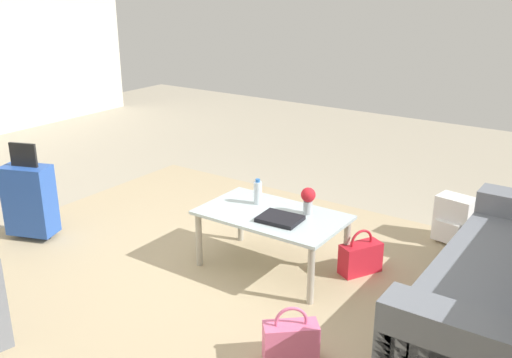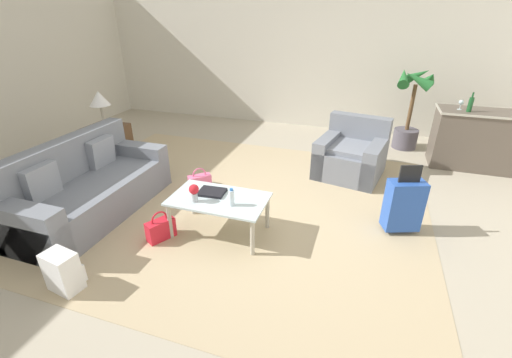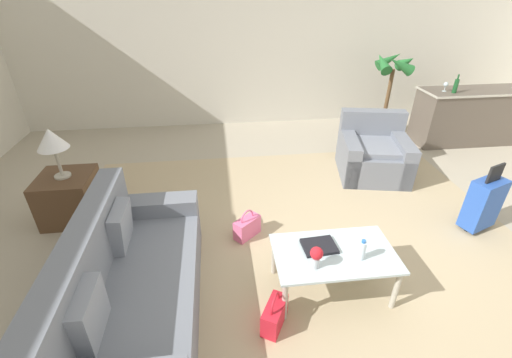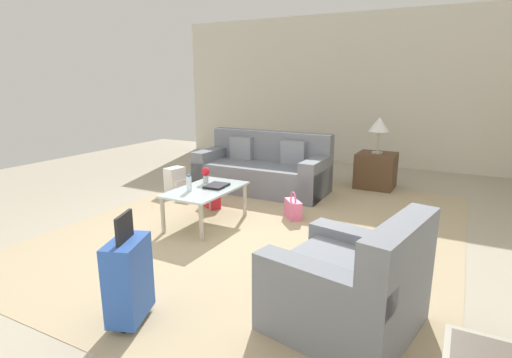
% 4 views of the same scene
% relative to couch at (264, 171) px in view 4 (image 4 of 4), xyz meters
% --- Properties ---
extents(ground_plane, '(12.00, 12.00, 0.00)m').
position_rel_couch_xyz_m(ground_plane, '(2.20, 0.60, -0.31)').
color(ground_plane, '#A89E89').
extents(wall_left, '(0.12, 8.00, 3.10)m').
position_rel_couch_xyz_m(wall_left, '(-2.86, 0.60, 1.24)').
color(wall_left, beige).
rests_on(wall_left, ground).
extents(area_rug, '(5.20, 4.40, 0.01)m').
position_rel_couch_xyz_m(area_rug, '(1.60, 0.80, -0.31)').
color(area_rug, tan).
rests_on(area_rug, ground).
extents(couch, '(0.93, 2.11, 0.94)m').
position_rel_couch_xyz_m(couch, '(0.00, 0.00, 0.00)').
color(couch, slate).
rests_on(couch, ground).
extents(armchair, '(1.11, 1.12, 0.88)m').
position_rel_couch_xyz_m(armchair, '(3.11, 2.27, -0.02)').
color(armchair, slate).
rests_on(armchair, ground).
extents(coffee_table, '(1.09, 0.65, 0.46)m').
position_rel_couch_xyz_m(coffee_table, '(1.80, 0.10, 0.09)').
color(coffee_table, silver).
rests_on(coffee_table, ground).
extents(water_bottle, '(0.06, 0.06, 0.20)m').
position_rel_couch_xyz_m(water_bottle, '(2.00, 0.00, 0.24)').
color(water_bottle, silver).
rests_on(water_bottle, coffee_table).
extents(coffee_table_book, '(0.32, 0.26, 0.03)m').
position_rel_couch_xyz_m(coffee_table_book, '(1.68, 0.18, 0.16)').
color(coffee_table_book, black).
rests_on(coffee_table_book, coffee_table).
extents(flower_vase, '(0.11, 0.11, 0.21)m').
position_rel_couch_xyz_m(flower_vase, '(1.58, -0.05, 0.27)').
color(flower_vase, '#B2B7BC').
rests_on(flower_vase, coffee_table).
extents(side_table, '(0.61, 0.61, 0.58)m').
position_rel_couch_xyz_m(side_table, '(-1.00, 1.60, -0.02)').
color(side_table, '#513823').
rests_on(side_table, ground).
extents(table_lamp, '(0.33, 0.33, 0.60)m').
position_rel_couch_xyz_m(table_lamp, '(-1.00, 1.60, 0.73)').
color(table_lamp, '#ADA899').
rests_on(table_lamp, side_table).
extents(suitcase_blue, '(0.45, 0.35, 0.85)m').
position_rel_couch_xyz_m(suitcase_blue, '(3.80, 0.80, 0.04)').
color(suitcase_blue, '#2851AD').
rests_on(suitcase_blue, ground).
extents(handbag_pink, '(0.33, 0.32, 0.36)m').
position_rel_couch_xyz_m(handbag_pink, '(1.10, 0.98, -0.18)').
color(handbag_pink, pink).
rests_on(handbag_pink, ground).
extents(handbag_red, '(0.28, 0.35, 0.36)m').
position_rel_couch_xyz_m(handbag_red, '(1.21, -0.23, -0.18)').
color(handbag_red, red).
rests_on(handbag_red, ground).
extents(backpack_white, '(0.33, 0.29, 0.40)m').
position_rel_couch_xyz_m(backpack_white, '(0.80, -1.19, -0.12)').
color(backpack_white, white).
rests_on(backpack_white, ground).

